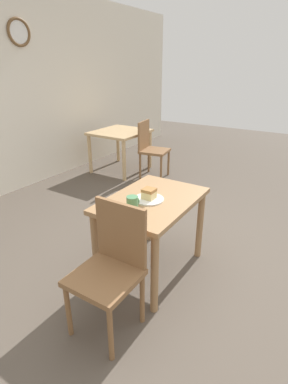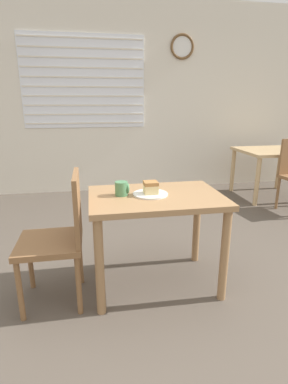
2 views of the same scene
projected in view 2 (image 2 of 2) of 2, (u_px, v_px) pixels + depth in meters
ground_plane at (162, 307)px, 2.07m from camera, size 14.00×14.00×0.00m
wall_back at (117, 99)px, 4.52m from camera, size 10.00×0.10×2.80m
dining_table_near at (156, 211)px, 2.18m from camera, size 0.96×0.66×0.72m
dining_table_far at (271, 157)px, 4.36m from camera, size 0.90×0.82×0.70m
chair_near_window at (60, 234)px, 2.02m from camera, size 0.43×0.43×0.92m
plate at (150, 194)px, 2.15m from camera, size 0.25×0.25×0.01m
cake_slice at (151, 187)px, 2.14m from camera, size 0.10×0.10×0.09m
coffee_mug at (122, 189)px, 2.13m from camera, size 0.10×0.09×0.10m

